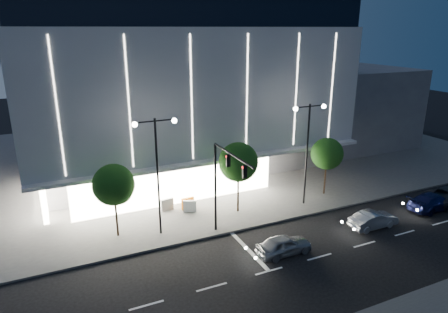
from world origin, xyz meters
TOP-DOWN VIEW (x-y plane):
  - ground at (0.00, 0.00)m, footprint 160.00×160.00m
  - sidewalk_museum at (5.00, 24.00)m, footprint 70.00×40.00m
  - museum at (2.98, 22.31)m, footprint 30.00×25.80m
  - annex_building at (26.00, 24.00)m, footprint 16.00×20.00m
  - traffic_mast at (1.00, 3.34)m, footprint 0.33×5.89m
  - street_lamp_west at (-3.00, 6.00)m, footprint 3.16×0.36m
  - street_lamp_east at (10.00, 6.00)m, footprint 3.16×0.36m
  - tree_left at (-5.97, 7.02)m, footprint 3.02×3.02m
  - tree_mid at (4.03, 7.02)m, footprint 3.25×3.25m
  - tree_right at (13.03, 7.02)m, footprint 2.91×2.91m
  - car_lead at (3.99, -0.13)m, footprint 4.02×1.67m
  - car_second at (12.44, 0.23)m, footprint 4.05×1.44m
  - car_third at (19.54, 0.58)m, footprint 5.06×2.19m
  - barrier_b at (-1.36, 9.70)m, footprint 1.12×0.38m
  - barrier_c at (0.31, 9.17)m, footprint 1.11×0.29m
  - barrier_d at (0.27, 8.59)m, footprint 1.11×0.65m

SIDE VIEW (x-z plane):
  - ground at x=0.00m, z-range 0.00..0.00m
  - sidewalk_museum at x=5.00m, z-range 0.00..0.15m
  - barrier_b at x=-1.36m, z-range 0.15..1.15m
  - barrier_c at x=0.31m, z-range 0.15..1.15m
  - barrier_d at x=0.27m, z-range 0.15..1.15m
  - car_second at x=12.44m, z-range 0.00..1.33m
  - car_lead at x=3.99m, z-range 0.00..1.36m
  - car_third at x=19.54m, z-range 0.00..1.45m
  - tree_right at x=13.03m, z-range 1.13..6.64m
  - tree_left at x=-5.97m, z-range 1.17..6.90m
  - tree_mid at x=4.03m, z-range 1.26..7.41m
  - annex_building at x=26.00m, z-range 0.00..10.00m
  - traffic_mast at x=1.00m, z-range 1.49..8.56m
  - street_lamp_west at x=-3.00m, z-range 1.46..10.46m
  - street_lamp_east at x=10.00m, z-range 1.46..10.46m
  - museum at x=2.98m, z-range 0.27..18.27m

